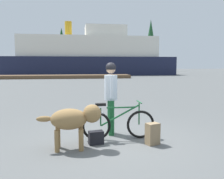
# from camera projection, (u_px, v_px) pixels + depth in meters

# --- Properties ---
(ground_plane) EXTENTS (160.00, 160.00, 0.00)m
(ground_plane) POSITION_uv_depth(u_px,v_px,m) (118.00, 142.00, 5.63)
(ground_plane) COLOR #595B5B
(bicycle) EXTENTS (1.72, 0.44, 0.89)m
(bicycle) POSITION_uv_depth(u_px,v_px,m) (118.00, 124.00, 5.78)
(bicycle) COLOR black
(bicycle) RESTS_ON ground_plane
(person_cyclist) EXTENTS (0.32, 0.53, 1.81)m
(person_cyclist) POSITION_uv_depth(u_px,v_px,m) (111.00, 91.00, 6.14)
(person_cyclist) COLOR #19592D
(person_cyclist) RESTS_ON ground_plane
(dog) EXTENTS (1.32, 0.51, 0.93)m
(dog) POSITION_uv_depth(u_px,v_px,m) (74.00, 119.00, 5.10)
(dog) COLOR olive
(dog) RESTS_ON ground_plane
(backpack) EXTENTS (0.33, 0.29, 0.48)m
(backpack) POSITION_uv_depth(u_px,v_px,m) (153.00, 134.00, 5.42)
(backpack) COLOR #8C7251
(backpack) RESTS_ON ground_plane
(handbag_pannier) EXTENTS (0.35, 0.23, 0.29)m
(handbag_pannier) POSITION_uv_depth(u_px,v_px,m) (96.00, 138.00, 5.45)
(handbag_pannier) COLOR black
(handbag_pannier) RESTS_ON ground_plane
(dock_pier) EXTENTS (17.70, 2.91, 0.40)m
(dock_pier) POSITION_uv_depth(u_px,v_px,m) (58.00, 77.00, 30.40)
(dock_pier) COLOR brown
(dock_pier) RESTS_ON ground_plane
(ferry_boat) EXTENTS (26.79, 7.88, 8.45)m
(ferry_boat) POSITION_uv_depth(u_px,v_px,m) (90.00, 57.00, 40.24)
(ferry_boat) COLOR #191E38
(ferry_boat) RESTS_ON ground_plane
(pine_tree_center) EXTENTS (3.00, 3.00, 10.36)m
(pine_tree_center) POSITION_uv_depth(u_px,v_px,m) (67.00, 43.00, 57.19)
(pine_tree_center) COLOR #4C331E
(pine_tree_center) RESTS_ON ground_plane
(pine_tree_far_right) EXTENTS (3.31, 3.31, 12.35)m
(pine_tree_far_right) POSITION_uv_depth(u_px,v_px,m) (151.00, 40.00, 59.64)
(pine_tree_far_right) COLOR #4C331E
(pine_tree_far_right) RESTS_ON ground_plane
(pine_tree_mid_back) EXTENTS (3.44, 3.44, 10.64)m
(pine_tree_mid_back) POSITION_uv_depth(u_px,v_px,m) (62.00, 45.00, 61.03)
(pine_tree_mid_back) COLOR #4C331E
(pine_tree_mid_back) RESTS_ON ground_plane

